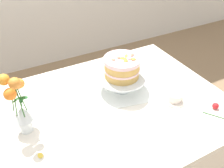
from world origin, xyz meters
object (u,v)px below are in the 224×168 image
cake_stand (122,78)px  fallen_rose (215,106)px  teacup (175,98)px  dining_table (106,122)px  flower_vase (19,105)px  layer_cake (122,67)px

cake_stand → fallen_rose: 0.54m
teacup → dining_table: bearing=163.4°
fallen_rose → teacup: bearing=134.4°
flower_vase → fallen_rose: bearing=-19.1°
dining_table → flower_vase: 0.49m
flower_vase → teacup: (0.80, -0.17, -0.14)m
dining_table → cake_stand: bearing=36.3°
flower_vase → dining_table: bearing=-7.8°
cake_stand → flower_vase: bearing=-173.5°
dining_table → fallen_rose: (0.54, -0.27, 0.11)m
flower_vase → teacup: bearing=-12.1°
dining_table → layer_cake: layer_cake is taller
cake_stand → fallen_rose: size_ratio=2.78×
cake_stand → dining_table: bearing=-143.7°
dining_table → cake_stand: size_ratio=4.83×
cake_stand → teacup: cake_stand is taller
teacup → cake_stand: bearing=132.0°
fallen_rose → flower_vase: bearing=160.9°
cake_stand → fallen_rose: (0.37, -0.40, -0.07)m
layer_cake → teacup: layer_cake is taller
flower_vase → fallen_rose: size_ratio=3.25×
layer_cake → dining_table: bearing=-143.7°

